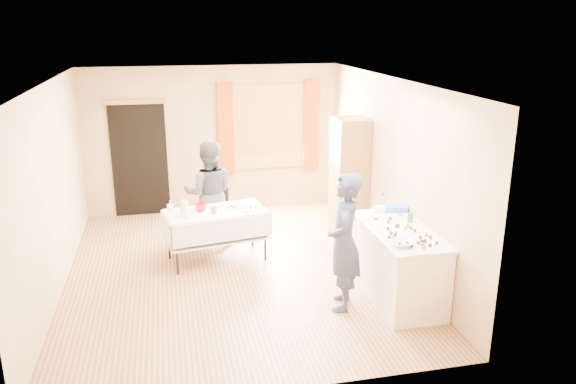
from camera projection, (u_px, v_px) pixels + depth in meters
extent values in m
cube|color=#9E7047|center=(235.00, 271.00, 7.82)|extent=(4.50, 5.50, 0.02)
cube|color=white|center=(229.00, 81.00, 7.06)|extent=(4.50, 5.50, 0.02)
cube|color=tan|center=(213.00, 140.00, 10.02)|extent=(4.50, 0.02, 2.60)
cube|color=tan|center=(271.00, 265.00, 4.86)|extent=(4.50, 0.02, 2.60)
cube|color=tan|center=(51.00, 191.00, 6.98)|extent=(0.02, 5.50, 2.60)
cube|color=tan|center=(392.00, 171.00, 7.90)|extent=(0.02, 5.50, 2.60)
cube|color=olive|center=(269.00, 127.00, 10.13)|extent=(1.32, 0.06, 1.52)
cube|color=white|center=(269.00, 127.00, 10.11)|extent=(1.20, 0.02, 1.40)
cube|color=#A73A0B|center=(226.00, 129.00, 9.92)|extent=(0.28, 0.06, 1.65)
cube|color=#A73A0B|center=(311.00, 126.00, 10.24)|extent=(0.28, 0.06, 1.65)
cube|color=black|center=(140.00, 160.00, 9.81)|extent=(0.95, 0.04, 2.00)
cube|color=olive|center=(135.00, 102.00, 9.49)|extent=(1.05, 0.06, 0.08)
cube|color=brown|center=(349.00, 177.00, 8.94)|extent=(0.50, 0.60, 1.89)
cube|color=#EFDFC4|center=(398.00, 265.00, 6.95)|extent=(0.69, 1.52, 0.86)
cube|color=silver|center=(400.00, 230.00, 6.81)|extent=(0.75, 1.58, 0.04)
cube|color=silver|center=(216.00, 212.00, 7.97)|extent=(1.49, 0.93, 0.04)
cube|color=black|center=(213.00, 209.00, 8.94)|extent=(0.54, 0.54, 0.06)
cube|color=black|center=(215.00, 189.00, 9.04)|extent=(0.42, 0.18, 0.61)
imported|color=#202843|center=(344.00, 242.00, 6.60)|extent=(0.84, 0.74, 1.68)
imported|color=black|center=(209.00, 193.00, 8.58)|extent=(0.93, 0.80, 1.62)
cylinder|color=#117D2C|center=(410.00, 218.00, 7.01)|extent=(0.08, 0.08, 0.12)
imported|color=white|center=(401.00, 244.00, 6.28)|extent=(0.30, 0.30, 0.06)
cube|color=white|center=(379.00, 209.00, 7.39)|extent=(0.17, 0.14, 0.08)
cube|color=blue|center=(395.00, 208.00, 7.45)|extent=(0.33, 0.25, 0.08)
cylinder|color=silver|center=(184.00, 210.00, 7.67)|extent=(0.12, 0.12, 0.22)
imported|color=red|center=(201.00, 207.00, 7.92)|extent=(0.18, 0.18, 0.12)
imported|color=red|center=(214.00, 210.00, 7.82)|extent=(0.13, 0.13, 0.10)
imported|color=white|center=(235.00, 204.00, 8.16)|extent=(0.19, 0.19, 0.06)
cube|color=white|center=(250.00, 208.00, 8.02)|extent=(0.34, 0.30, 0.02)
imported|color=white|center=(170.00, 206.00, 7.90)|extent=(0.13, 0.13, 0.16)
sphere|color=#3F2314|center=(408.00, 226.00, 6.86)|extent=(0.04, 0.04, 0.04)
sphere|color=#341B11|center=(431.00, 237.00, 6.51)|extent=(0.04, 0.04, 0.04)
sphere|color=#341B11|center=(408.00, 243.00, 6.32)|extent=(0.04, 0.04, 0.04)
sphere|color=#341B11|center=(420.00, 237.00, 6.49)|extent=(0.04, 0.04, 0.04)
sphere|color=#341B11|center=(388.00, 222.00, 6.99)|extent=(0.04, 0.04, 0.04)
sphere|color=#341B11|center=(388.00, 228.00, 6.77)|extent=(0.04, 0.04, 0.04)
sphere|color=#3F2314|center=(396.00, 232.00, 6.64)|extent=(0.04, 0.04, 0.04)
sphere|color=#341B11|center=(376.00, 219.00, 7.10)|extent=(0.04, 0.04, 0.04)
sphere|color=#341B11|center=(390.00, 218.00, 7.11)|extent=(0.04, 0.04, 0.04)
sphere|color=#341B11|center=(418.00, 243.00, 6.33)|extent=(0.04, 0.04, 0.04)
sphere|color=#341B11|center=(395.00, 235.00, 6.57)|extent=(0.04, 0.04, 0.04)
sphere|color=#341B11|center=(437.00, 243.00, 6.32)|extent=(0.04, 0.04, 0.04)
sphere|color=#3F2314|center=(406.00, 228.00, 6.78)|extent=(0.04, 0.04, 0.04)
sphere|color=#341B11|center=(430.00, 245.00, 6.26)|extent=(0.04, 0.04, 0.04)
sphere|color=#341B11|center=(397.00, 225.00, 6.87)|extent=(0.04, 0.04, 0.04)
sphere|color=#341B11|center=(423.00, 247.00, 6.21)|extent=(0.04, 0.04, 0.04)
sphere|color=#341B11|center=(392.00, 239.00, 6.45)|extent=(0.04, 0.04, 0.04)
sphere|color=#341B11|center=(425.00, 240.00, 6.39)|extent=(0.04, 0.04, 0.04)
sphere|color=#3F2314|center=(426.00, 235.00, 6.57)|extent=(0.04, 0.04, 0.04)
sphere|color=#341B11|center=(422.00, 241.00, 6.37)|extent=(0.04, 0.04, 0.04)
sphere|color=#341B11|center=(412.00, 246.00, 6.25)|extent=(0.04, 0.04, 0.04)
sphere|color=#341B11|center=(397.00, 226.00, 6.83)|extent=(0.04, 0.04, 0.04)
sphere|color=#341B11|center=(423.00, 245.00, 6.25)|extent=(0.04, 0.04, 0.04)
sphere|color=#341B11|center=(415.00, 230.00, 6.70)|extent=(0.04, 0.04, 0.04)
sphere|color=#3F2314|center=(400.00, 214.00, 7.25)|extent=(0.04, 0.04, 0.04)
sphere|color=#341B11|center=(411.00, 228.00, 6.79)|extent=(0.04, 0.04, 0.04)
sphere|color=#341B11|center=(398.00, 225.00, 6.87)|extent=(0.04, 0.04, 0.04)
sphere|color=#341B11|center=(391.00, 233.00, 6.63)|extent=(0.04, 0.04, 0.04)
sphere|color=#341B11|center=(389.00, 237.00, 6.50)|extent=(0.04, 0.04, 0.04)
sphere|color=#341B11|center=(400.00, 244.00, 6.29)|extent=(0.04, 0.04, 0.04)
sphere|color=#3F2314|center=(424.00, 247.00, 6.20)|extent=(0.04, 0.04, 0.04)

